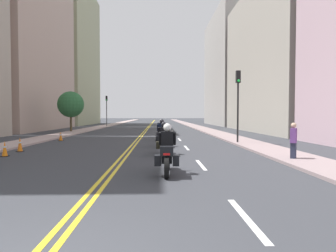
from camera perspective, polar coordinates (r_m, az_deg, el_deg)
ground_plane at (r=51.55m, az=-3.57°, el=-0.04°), size 264.00×264.00×0.00m
sidewalk_left at (r=52.34m, az=-11.90°, el=0.01°), size 2.21×144.00×0.12m
sidewalk_right at (r=51.87m, az=4.83°, el=0.03°), size 2.21×144.00×0.12m
centreline_yellow_inner at (r=51.55m, az=-3.70°, el=-0.04°), size 0.12×132.00×0.01m
centreline_yellow_outer at (r=51.55m, az=-3.44°, el=-0.04°), size 0.12×132.00×0.01m
lane_dashes_white at (r=32.59m, az=1.09°, el=-1.28°), size 0.14×56.40×0.01m
building_left_1 at (r=45.05m, az=-26.02°, el=17.07°), size 7.99×19.40×27.43m
building_right_1 at (r=38.36m, az=21.22°, el=11.73°), size 8.46×21.87×16.87m
building_left_2 at (r=64.83m, az=-18.04°, el=12.41°), size 8.08×19.60×27.29m
building_right_2 at (r=60.39m, az=12.08°, el=10.28°), size 7.59×21.47×21.14m
motorcycle_0 at (r=9.78m, az=-0.15°, el=-5.35°), size 0.78×2.27×1.66m
motorcycle_1 at (r=14.60m, az=-0.79°, el=-2.91°), size 0.77×2.22×1.60m
motorcycle_2 at (r=18.20m, az=-1.17°, el=-1.80°), size 0.77×2.18×1.68m
motorcycle_3 at (r=22.54m, az=-1.29°, el=-1.14°), size 0.78×2.07×1.61m
traffic_cone_0 at (r=15.88m, az=-28.56°, el=-3.83°), size 0.31×0.31×0.72m
traffic_cone_1 at (r=17.61m, az=-26.26°, el=-3.14°), size 0.33×0.33×0.77m
traffic_cone_2 at (r=23.82m, az=-19.67°, el=-1.82°), size 0.33×0.33×0.70m
traffic_light_near at (r=20.58m, az=13.13°, el=5.96°), size 0.28×0.38×4.86m
traffic_light_far at (r=50.07m, az=-11.57°, el=3.80°), size 0.28×0.38×5.04m
pedestrian_0 at (r=13.56m, az=22.69°, el=-2.71°), size 0.38×0.42×1.61m
street_tree_0 at (r=35.12m, az=-17.96°, el=3.91°), size 2.89×2.89×4.55m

